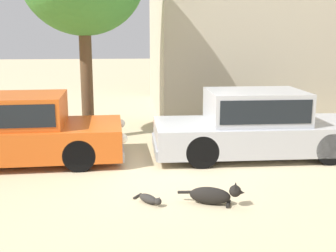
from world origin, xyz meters
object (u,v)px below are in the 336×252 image
Objects in this scene: stray_dog_spotted at (214,195)px; stray_cat at (149,199)px; parked_sedan_second at (256,124)px; parked_sedan_nearest at (19,129)px.

stray_dog_spotted is 1.02m from stray_cat.
parked_sedan_second is 3.08m from stray_dog_spotted.
stray_dog_spotted is (-1.46, -2.65, -0.55)m from parked_sedan_second.
parked_sedan_nearest is 4.49m from stray_dog_spotted.
stray_cat is at bearing -46.57° from parked_sedan_nearest.
stray_cat is (-2.47, -2.51, -0.64)m from parked_sedan_second.
parked_sedan_nearest reaches higher than stray_cat.
stray_dog_spotted reaches higher than stray_cat.
parked_sedan_nearest is at bearing 162.43° from stray_dog_spotted.
stray_dog_spotted is 1.74× the size of stray_cat.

